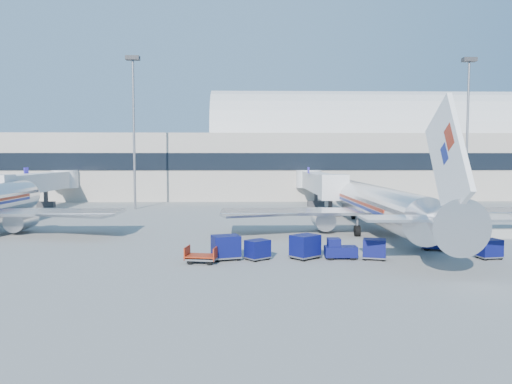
{
  "coord_description": "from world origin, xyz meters",
  "views": [
    {
      "loc": [
        -3.76,
        -44.74,
        7.76
      ],
      "look_at": [
        -2.48,
        6.0,
        4.22
      ],
      "focal_mm": 35.0,
      "sensor_mm": 36.0,
      "label": 1
    }
  ],
  "objects_px": {
    "jetbridge_near": "(318,182)",
    "tug_left": "(306,242)",
    "jetbridge_mid": "(40,183)",
    "mast_west": "(134,110)",
    "cart_train_a": "(305,246)",
    "cart_open_red": "(202,257)",
    "airliner_main": "(381,206)",
    "barrier_near": "(471,234)",
    "cart_solo_near": "(374,249)",
    "tug_lead": "(339,249)",
    "tug_right": "(437,241)",
    "barrier_mid": "(505,234)",
    "cart_solo_far": "(489,248)",
    "cart_train_b": "(258,249)",
    "mast_east": "(468,110)",
    "cart_train_c": "(226,247)"
  },
  "relations": [
    {
      "from": "cart_train_c",
      "to": "cart_train_a",
      "type": "bearing_deg",
      "value": -14.8
    },
    {
      "from": "mast_west",
      "to": "barrier_mid",
      "type": "xyz_separation_m",
      "value": [
        41.3,
        -28.0,
        -14.34
      ]
    },
    {
      "from": "jetbridge_mid",
      "to": "barrier_mid",
      "type": "xyz_separation_m",
      "value": [
        55.7,
        -28.81,
        -3.48
      ]
    },
    {
      "from": "airliner_main",
      "to": "barrier_mid",
      "type": "bearing_deg",
      "value": -12.5
    },
    {
      "from": "tug_right",
      "to": "cart_train_a",
      "type": "distance_m",
      "value": 11.9
    },
    {
      "from": "jetbridge_mid",
      "to": "cart_open_red",
      "type": "distance_m",
      "value": 48.21
    },
    {
      "from": "cart_train_b",
      "to": "cart_open_red",
      "type": "height_order",
      "value": "cart_train_b"
    },
    {
      "from": "airliner_main",
      "to": "cart_open_red",
      "type": "relative_size",
      "value": 14.92
    },
    {
      "from": "mast_east",
      "to": "cart_train_a",
      "type": "relative_size",
      "value": 8.59
    },
    {
      "from": "airliner_main",
      "to": "cart_open_red",
      "type": "bearing_deg",
      "value": -142.13
    },
    {
      "from": "barrier_near",
      "to": "cart_train_c",
      "type": "xyz_separation_m",
      "value": [
        -23.1,
        -9.4,
        0.55
      ]
    },
    {
      "from": "tug_left",
      "to": "jetbridge_mid",
      "type": "bearing_deg",
      "value": 72.62
    },
    {
      "from": "tug_right",
      "to": "barrier_mid",
      "type": "bearing_deg",
      "value": 57.51
    },
    {
      "from": "cart_solo_near",
      "to": "cart_train_b",
      "type": "bearing_deg",
      "value": -165.1
    },
    {
      "from": "tug_lead",
      "to": "tug_right",
      "type": "distance_m",
      "value": 9.44
    },
    {
      "from": "barrier_near",
      "to": "barrier_mid",
      "type": "distance_m",
      "value": 3.3
    },
    {
      "from": "mast_west",
      "to": "tug_left",
      "type": "bearing_deg",
      "value": -57.28
    },
    {
      "from": "airliner_main",
      "to": "tug_lead",
      "type": "relative_size",
      "value": 15.14
    },
    {
      "from": "jetbridge_mid",
      "to": "cart_train_c",
      "type": "bearing_deg",
      "value": -52.51
    },
    {
      "from": "airliner_main",
      "to": "cart_solo_near",
      "type": "relative_size",
      "value": 17.96
    },
    {
      "from": "mast_east",
      "to": "cart_open_red",
      "type": "xyz_separation_m",
      "value": [
        -36.82,
        -38.58,
        -14.36
      ]
    },
    {
      "from": "barrier_mid",
      "to": "tug_lead",
      "type": "distance_m",
      "value": 20.01
    },
    {
      "from": "jetbridge_near",
      "to": "tug_right",
      "type": "xyz_separation_m",
      "value": [
        4.79,
        -34.75,
        -3.17
      ]
    },
    {
      "from": "airliner_main",
      "to": "cart_open_red",
      "type": "height_order",
      "value": "airliner_main"
    },
    {
      "from": "barrier_mid",
      "to": "cart_solo_near",
      "type": "xyz_separation_m",
      "value": [
        -15.14,
        -9.57,
        0.39
      ]
    },
    {
      "from": "tug_lead",
      "to": "cart_train_b",
      "type": "height_order",
      "value": "tug_lead"
    },
    {
      "from": "barrier_near",
      "to": "cart_solo_near",
      "type": "xyz_separation_m",
      "value": [
        -11.84,
        -9.57,
        0.39
      ]
    },
    {
      "from": "jetbridge_mid",
      "to": "barrier_near",
      "type": "relative_size",
      "value": 9.17
    },
    {
      "from": "tug_lead",
      "to": "tug_right",
      "type": "height_order",
      "value": "tug_right"
    },
    {
      "from": "mast_east",
      "to": "tug_lead",
      "type": "xyz_separation_m",
      "value": [
        -26.44,
        -37.25,
        -14.07
      ]
    },
    {
      "from": "jetbridge_mid",
      "to": "cart_train_b",
      "type": "xyz_separation_m",
      "value": [
        31.7,
        -38.28,
        -3.12
      ]
    },
    {
      "from": "jetbridge_near",
      "to": "tug_right",
      "type": "distance_m",
      "value": 35.22
    },
    {
      "from": "jetbridge_near",
      "to": "tug_left",
      "type": "xyz_separation_m",
      "value": [
        -6.12,
        -34.24,
        -3.29
      ]
    },
    {
      "from": "airliner_main",
      "to": "jetbridge_near",
      "type": "height_order",
      "value": "airliner_main"
    },
    {
      "from": "jetbridge_mid",
      "to": "tug_right",
      "type": "relative_size",
      "value": 9.68
    },
    {
      "from": "jetbridge_near",
      "to": "barrier_mid",
      "type": "distance_m",
      "value": 32.09
    },
    {
      "from": "jetbridge_near",
      "to": "cart_train_c",
      "type": "distance_m",
      "value": 40.37
    },
    {
      "from": "airliner_main",
      "to": "cart_solo_near",
      "type": "xyz_separation_m",
      "value": [
        -3.84,
        -12.08,
        -2.09
      ]
    },
    {
      "from": "jetbridge_mid",
      "to": "tug_lead",
      "type": "relative_size",
      "value": 11.17
    },
    {
      "from": "jetbridge_near",
      "to": "tug_left",
      "type": "bearing_deg",
      "value": -100.13
    },
    {
      "from": "jetbridge_mid",
      "to": "mast_west",
      "type": "distance_m",
      "value": 18.06
    },
    {
      "from": "tug_right",
      "to": "cart_solo_far",
      "type": "height_order",
      "value": "tug_right"
    },
    {
      "from": "jetbridge_mid",
      "to": "cart_train_a",
      "type": "xyz_separation_m",
      "value": [
        35.34,
        -37.98,
        -2.94
      ]
    },
    {
      "from": "tug_left",
      "to": "cart_train_a",
      "type": "height_order",
      "value": "cart_train_a"
    },
    {
      "from": "mast_east",
      "to": "tug_left",
      "type": "bearing_deg",
      "value": -130.46
    },
    {
      "from": "barrier_near",
      "to": "tug_right",
      "type": "distance_m",
      "value": 8.18
    },
    {
      "from": "barrier_mid",
      "to": "cart_train_b",
      "type": "distance_m",
      "value": 25.81
    },
    {
      "from": "barrier_mid",
      "to": "cart_solo_near",
      "type": "bearing_deg",
      "value": -147.68
    },
    {
      "from": "barrier_mid",
      "to": "cart_solo_far",
      "type": "bearing_deg",
      "value": -123.48
    },
    {
      "from": "tug_lead",
      "to": "cart_train_c",
      "type": "distance_m",
      "value": 8.66
    }
  ]
}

